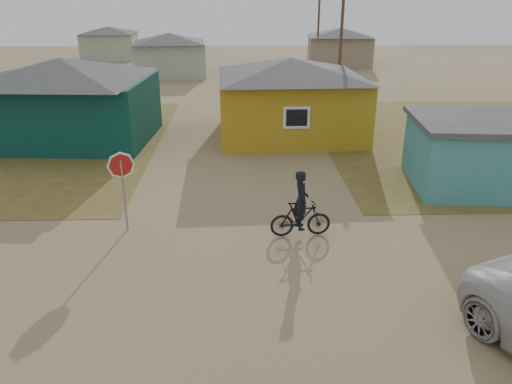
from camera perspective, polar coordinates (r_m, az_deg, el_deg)
ground at (r=12.83m, az=-1.32°, el=-10.47°), size 120.00×120.00×0.00m
house_teal at (r=26.19m, az=-21.05°, el=9.90°), size 8.93×7.08×4.00m
house_yellow at (r=25.44m, az=3.92°, el=10.85°), size 7.72×6.76×3.90m
shed_turquoise at (r=20.58m, az=25.91°, el=4.01°), size 6.71×4.93×2.60m
house_pale_west at (r=45.50m, az=-9.84°, el=15.30°), size 7.04×6.15×3.60m
house_beige_east at (r=52.07m, az=9.52°, el=16.12°), size 6.95×6.05×3.60m
house_pale_north at (r=58.74m, az=-16.39°, el=16.10°), size 6.28×5.81×3.40m
utility_pole_near at (r=33.60m, az=9.71°, el=16.97°), size 1.40×0.20×8.00m
utility_pole_far at (r=49.50m, az=7.16°, el=18.61°), size 1.40×0.20×8.00m
stop_sign at (r=15.36m, az=-15.08°, el=2.06°), size 0.82×0.09×2.52m
cyclist at (r=14.92m, az=5.14°, el=-2.37°), size 1.87×0.69×2.07m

